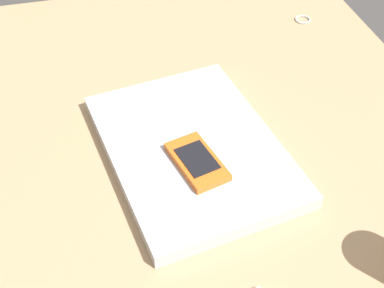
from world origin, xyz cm
name	(u,v)px	position (x,y,z in cm)	size (l,w,h in cm)	color
desk_surface	(220,205)	(0.00, 0.00, 1.50)	(120.00, 80.00, 3.00)	tan
laptop_closed	(192,148)	(-8.95, -1.66, 4.11)	(31.91, 23.15, 2.23)	#B7BABC
cell_phone_on_laptop	(197,161)	(-4.71, -2.02, 5.79)	(10.69, 7.48, 1.20)	orange
key_ring	(303,19)	(-39.70, 28.60, 3.18)	(3.09, 3.09, 0.36)	silver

